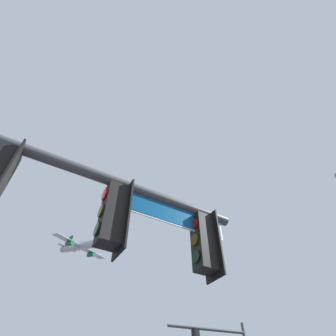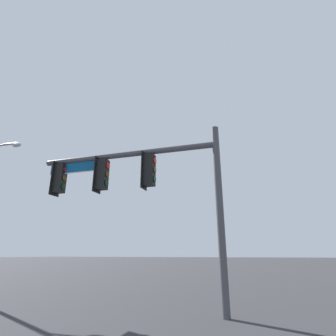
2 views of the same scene
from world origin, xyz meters
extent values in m
cylinder|color=#47474C|center=(-5.69, -7.38, 2.81)|extent=(0.22, 0.22, 5.62)
cylinder|color=#47474C|center=(-2.45, -6.95, 5.02)|extent=(6.50, 1.05, 0.20)
cube|color=black|center=(-3.24, -7.06, 4.35)|extent=(0.10, 0.52, 1.30)
cube|color=black|center=(-3.42, -7.08, 4.35)|extent=(0.40, 0.36, 1.10)
cylinder|color=black|center=(-3.42, -7.08, 4.96)|extent=(0.04, 0.04, 0.12)
cylinder|color=red|center=(-3.62, -7.11, 4.68)|extent=(0.06, 0.22, 0.22)
cylinder|color=#392D05|center=(-3.62, -7.11, 4.35)|extent=(0.06, 0.22, 0.22)
cylinder|color=black|center=(-3.62, -7.11, 4.02)|extent=(0.06, 0.22, 0.22)
cube|color=black|center=(-1.46, -6.82, 4.35)|extent=(0.10, 0.52, 1.30)
cube|color=black|center=(-1.64, -6.85, 4.35)|extent=(0.40, 0.36, 1.10)
cylinder|color=black|center=(-1.64, -6.85, 4.96)|extent=(0.04, 0.04, 0.12)
cylinder|color=red|center=(-1.84, -6.87, 4.68)|extent=(0.06, 0.22, 0.22)
cylinder|color=#392D05|center=(-1.84, -6.87, 4.35)|extent=(0.06, 0.22, 0.22)
cylinder|color=black|center=(-1.84, -6.87, 4.02)|extent=(0.06, 0.22, 0.22)
cube|color=black|center=(0.33, -6.58, 4.35)|extent=(0.10, 0.52, 1.30)
cube|color=black|center=(0.14, -6.61, 4.35)|extent=(0.40, 0.36, 1.10)
cylinder|color=black|center=(0.14, -6.61, 4.96)|extent=(0.04, 0.04, 0.12)
cylinder|color=red|center=(-0.06, -6.64, 4.68)|extent=(0.06, 0.22, 0.22)
cylinder|color=#392D05|center=(-0.06, -6.64, 4.35)|extent=(0.06, 0.22, 0.22)
cylinder|color=black|center=(-0.06, -6.64, 4.02)|extent=(0.06, 0.22, 0.22)
cube|color=#0A4C7F|center=(-0.49, -6.69, 4.74)|extent=(2.16, 0.32, 0.37)
cube|color=white|center=(-0.49, -6.69, 4.74)|extent=(2.21, 0.32, 0.43)
cylinder|color=gray|center=(4.94, -7.33, 6.89)|extent=(1.36, 0.31, 0.10)
ellipsoid|color=silver|center=(4.27, -7.44, 6.79)|extent=(0.56, 0.28, 0.20)
camera|label=1|loc=(-2.17, -10.44, 1.92)|focal=28.00mm
camera|label=2|loc=(-7.47, 0.39, 1.61)|focal=28.00mm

